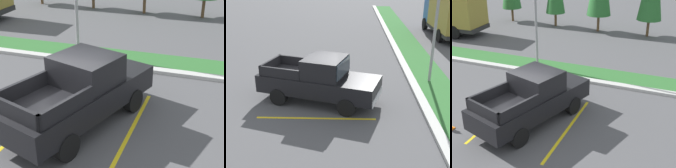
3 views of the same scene
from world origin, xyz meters
The scene contains 9 objects.
ground_plane centered at (0.00, 0.00, 0.00)m, with size 120.00×120.00×0.00m, color #4C4C4F.
parking_line_near centered at (-1.13, 0.43, 0.00)m, with size 0.12×4.80×0.01m, color yellow.
parking_line_far centered at (1.97, 0.43, 0.00)m, with size 0.12×4.80×0.01m, color yellow.
curb_strip centered at (0.00, 5.00, 0.07)m, with size 56.00×0.40×0.15m, color #B2B2AD.
grass_median centered at (0.00, 6.10, 0.03)m, with size 56.00×1.80×0.06m, color #2D662D.
pickup_truck_main centered at (0.44, 0.48, 1.04)m, with size 3.37×5.54×2.10m.
cargo_truck_distant centered at (-11.92, 9.65, 1.85)m, with size 6.86×2.65×3.40m.
street_light centered at (-2.11, 5.75, 4.04)m, with size 0.24×1.49×6.98m.
traffic_cone centered at (-2.36, -1.40, 0.29)m, with size 0.36×0.36×0.60m.
Camera 2 is at (12.89, 1.67, 6.02)m, focal length 49.65 mm.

